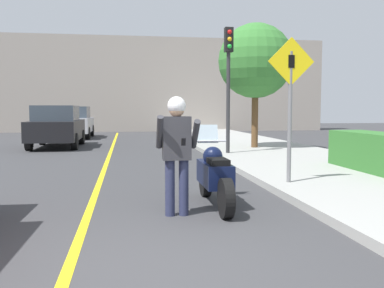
# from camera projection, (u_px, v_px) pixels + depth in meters

# --- Properties ---
(ground_plane) EXTENTS (80.00, 80.00, 0.00)m
(ground_plane) POSITION_uv_depth(u_px,v_px,m) (131.00, 270.00, 4.10)
(ground_plane) COLOR #38383A
(sidewalk_curb) EXTENTS (4.40, 44.00, 0.14)m
(sidewalk_curb) POSITION_uv_depth(u_px,v_px,m) (365.00, 181.00, 8.76)
(sidewalk_curb) COLOR #9E9E99
(sidewalk_curb) RESTS_ON ground
(road_center_line) EXTENTS (0.12, 36.00, 0.01)m
(road_center_line) POSITION_uv_depth(u_px,v_px,m) (102.00, 175.00, 9.92)
(road_center_line) COLOR yellow
(road_center_line) RESTS_ON ground
(building_backdrop) EXTENTS (28.00, 1.20, 6.46)m
(building_backdrop) POSITION_uv_depth(u_px,v_px,m) (126.00, 85.00, 29.45)
(building_backdrop) COLOR gray
(building_backdrop) RESTS_ON ground
(motorcycle) EXTENTS (0.62, 2.15, 1.27)m
(motorcycle) POSITION_uv_depth(u_px,v_px,m) (214.00, 175.00, 6.78)
(motorcycle) COLOR black
(motorcycle) RESTS_ON ground
(person_biker) EXTENTS (0.59, 0.47, 1.72)m
(person_biker) POSITION_uv_depth(u_px,v_px,m) (177.00, 143.00, 6.10)
(person_biker) COLOR #282D4C
(person_biker) RESTS_ON ground
(crossing_sign) EXTENTS (0.91, 0.08, 2.75)m
(crossing_sign) POSITION_uv_depth(u_px,v_px,m) (290.00, 96.00, 8.08)
(crossing_sign) COLOR slate
(crossing_sign) RESTS_ON sidewalk_curb
(traffic_light) EXTENTS (0.26, 0.30, 3.95)m
(traffic_light) POSITION_uv_depth(u_px,v_px,m) (229.00, 67.00, 13.48)
(traffic_light) COLOR #2D2D30
(traffic_light) RESTS_ON sidewalk_curb
(street_tree) EXTENTS (2.70, 2.70, 4.50)m
(street_tree) POSITION_uv_depth(u_px,v_px,m) (255.00, 61.00, 15.48)
(street_tree) COLOR brown
(street_tree) RESTS_ON sidewalk_curb
(parked_car_black) EXTENTS (1.88, 4.20, 1.68)m
(parked_car_black) POSITION_uv_depth(u_px,v_px,m) (57.00, 126.00, 17.22)
(parked_car_black) COLOR black
(parked_car_black) RESTS_ON ground
(parked_car_silver) EXTENTS (1.88, 4.20, 1.68)m
(parked_car_silver) POSITION_uv_depth(u_px,v_px,m) (74.00, 122.00, 22.79)
(parked_car_silver) COLOR black
(parked_car_silver) RESTS_ON ground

